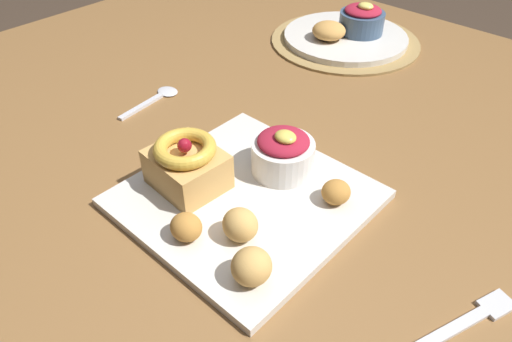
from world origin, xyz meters
The scene contains 14 objects.
dining_table centered at (0.00, 0.00, 0.65)m, with size 1.42×1.07×0.73m.
woven_placemat centered at (-0.12, 0.28, 0.73)m, with size 0.31×0.31×0.01m, color #997A47.
front_plate centered at (0.07, -0.22, 0.74)m, with size 0.28×0.28×0.01m, color silver.
cake_slice centered at (0.00, -0.26, 0.78)m, with size 0.10×0.09×0.07m.
berry_ramekin centered at (0.07, -0.15, 0.77)m, with size 0.09×0.09×0.07m.
fritter_front centered at (0.12, -0.28, 0.76)m, with size 0.04×0.04×0.04m, color tan.
fritter_middle centered at (0.07, -0.32, 0.76)m, with size 0.04×0.04×0.03m, color #BC7F38.
fritter_back centered at (0.16, -0.15, 0.76)m, with size 0.04×0.04×0.03m, color #BC7F38.
fritter_extra centered at (0.17, -0.32, 0.76)m, with size 0.04×0.04×0.04m, color tan.
back_plate centered at (-0.12, 0.28, 0.74)m, with size 0.26×0.26×0.01m, color silver.
back_ramekin centered at (-0.10, 0.31, 0.78)m, with size 0.09×0.09×0.07m.
back_pastry centered at (-0.13, 0.24, 0.76)m, with size 0.07×0.07×0.03m, color #C68E47.
fork centered at (0.36, -0.19, 0.73)m, with size 0.06×0.12×0.00m.
spoon centered at (-0.22, -0.14, 0.73)m, with size 0.04×0.13×0.00m.
Camera 1 is at (0.39, -0.55, 1.16)m, focal length 33.38 mm.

